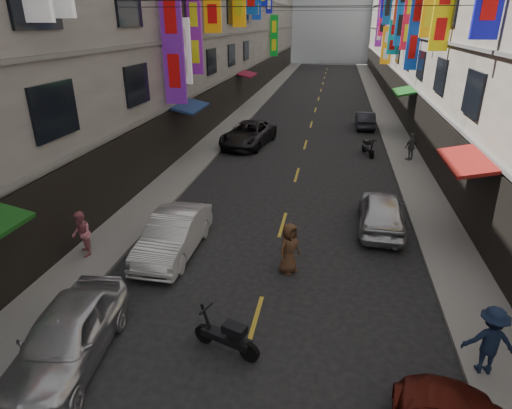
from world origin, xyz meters
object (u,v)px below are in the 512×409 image
at_px(scooter_far_right, 368,148).
at_px(car_right_mid, 382,211).
at_px(pedestrian_rnear, 490,340).
at_px(scooter_crossing, 227,337).
at_px(car_left_far, 248,134).
at_px(car_left_mid, 173,235).
at_px(pedestrian_rfar, 411,146).
at_px(pedestrian_crossing, 289,248).
at_px(pedestrian_lfar, 81,234).
at_px(car_right_far, 365,120).
at_px(car_left_near, 67,336).

height_order(scooter_far_right, car_right_mid, car_right_mid).
bearing_deg(car_right_mid, pedestrian_rnear, 105.75).
bearing_deg(scooter_crossing, car_left_far, 29.04).
xyz_separation_m(car_right_mid, pedestrian_rnear, (1.66, -7.28, 0.24)).
height_order(car_left_mid, pedestrian_rnear, pedestrian_rnear).
xyz_separation_m(car_left_mid, car_right_mid, (7.14, 3.27, 0.01)).
height_order(car_left_far, pedestrian_rfar, pedestrian_rfar).
bearing_deg(pedestrian_crossing, pedestrian_lfar, 128.33).
bearing_deg(scooter_crossing, car_right_far, 9.14).
relative_size(car_left_far, pedestrian_rnear, 3.16).
distance_m(pedestrian_lfar, pedestrian_rnear, 12.08).
xyz_separation_m(pedestrian_lfar, pedestrian_rfar, (12.36, 13.16, -0.01)).
distance_m(car_left_mid, car_right_far, 21.73).
bearing_deg(pedestrian_lfar, pedestrian_rfar, 100.42).
bearing_deg(car_left_near, pedestrian_rfar, 53.70).
bearing_deg(car_left_near, pedestrian_lfar, 110.54).
distance_m(car_left_near, pedestrian_rfar, 20.29).
xyz_separation_m(car_left_far, car_right_far, (7.61, 6.29, -0.13)).
relative_size(car_right_mid, pedestrian_rfar, 2.71).
xyz_separation_m(scooter_far_right, car_left_mid, (-7.22, -13.22, 0.27)).
xyz_separation_m(car_left_far, car_right_mid, (7.36, -10.87, -0.02)).
relative_size(car_left_far, pedestrian_lfar, 3.37).
bearing_deg(car_left_far, pedestrian_rnear, -54.77).
distance_m(scooter_crossing, pedestrian_crossing, 4.02).
bearing_deg(pedestrian_rnear, pedestrian_rfar, -93.65).
relative_size(scooter_crossing, pedestrian_rfar, 1.12).
bearing_deg(car_left_near, car_right_far, 66.26).
relative_size(scooter_far_right, pedestrian_crossing, 1.04).
relative_size(scooter_far_right, car_left_near, 0.41).
xyz_separation_m(car_right_far, pedestrian_rnear, (1.40, -24.44, 0.35)).
xyz_separation_m(scooter_crossing, car_right_far, (4.45, 24.77, 0.16)).
bearing_deg(pedestrian_crossing, car_left_near, 171.52).
bearing_deg(pedestrian_lfar, car_left_near, -9.37).
xyz_separation_m(pedestrian_rnear, pedestrian_rfar, (0.70, 16.31, -0.06)).
distance_m(scooter_crossing, car_left_near, 3.69).
xyz_separation_m(car_left_near, car_left_mid, (0.60, 5.31, -0.01)).
distance_m(car_left_near, pedestrian_lfar, 4.99).
height_order(car_right_mid, pedestrian_crossing, pedestrian_crossing).
bearing_deg(car_right_far, pedestrian_lfar, 63.27).
relative_size(car_right_far, pedestrian_rnear, 2.20).
xyz_separation_m(car_right_far, pedestrian_lfar, (-10.26, -21.29, 0.30)).
relative_size(pedestrian_rfar, pedestrian_crossing, 0.92).
xyz_separation_m(car_right_mid, car_right_far, (0.26, 17.16, -0.11)).
bearing_deg(pedestrian_lfar, scooter_far_right, 108.04).
distance_m(scooter_crossing, car_left_mid, 5.26).
relative_size(car_left_near, car_right_far, 1.15).
bearing_deg(pedestrian_rnear, car_left_mid, -25.71).
relative_size(car_left_mid, car_left_far, 0.81).
bearing_deg(car_right_far, car_right_mid, 88.15).
relative_size(car_right_mid, pedestrian_crossing, 2.50).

